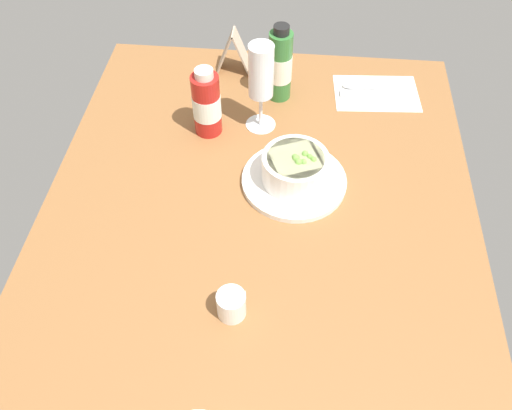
{
  "coord_description": "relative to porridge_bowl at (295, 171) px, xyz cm",
  "views": [
    {
      "loc": [
        -61.91,
        -5.6,
        78.88
      ],
      "look_at": [
        -1.02,
        0.16,
        5.74
      ],
      "focal_mm": 37.2,
      "sensor_mm": 36.0,
      "label": 1
    }
  ],
  "objects": [
    {
      "name": "creamer_jug",
      "position": [
        -30.03,
        8.77,
        -0.72
      ],
      "size": [
        4.79,
        5.7,
        5.72
      ],
      "color": "white",
      "rests_on": "ground_plane"
    },
    {
      "name": "sauce_bottle_green",
      "position": [
        27.34,
        4.88,
        5.0
      ],
      "size": [
        5.41,
        5.41,
        18.18
      ],
      "color": "#337233",
      "rests_on": "ground_plane"
    },
    {
      "name": "sauce_bottle_red",
      "position": [
        13.97,
        19.41,
        3.84
      ],
      "size": [
        6.03,
        6.03,
        15.78
      ],
      "color": "#B21E19",
      "rests_on": "ground_plane"
    },
    {
      "name": "menu_card",
      "position": [
        36.27,
        16.45,
        1.91
      ],
      "size": [
        5.03,
        8.43,
        10.73
      ],
      "color": "tan",
      "rests_on": "ground_plane"
    },
    {
      "name": "ground_plane",
      "position": [
        -10.31,
        6.43,
        -4.89
      ],
      "size": [
        110.0,
        84.0,
        3.0
      ],
      "primitive_type": "cube",
      "color": "brown"
    },
    {
      "name": "wine_glass",
      "position": [
        16.76,
        8.22,
        9.79
      ],
      "size": [
        6.6,
        6.6,
        20.12
      ],
      "color": "white",
      "rests_on": "ground_plane"
    },
    {
      "name": "porridge_bowl",
      "position": [
        0.0,
        0.0,
        0.0
      ],
      "size": [
        20.98,
        20.98,
        7.98
      ],
      "color": "white",
      "rests_on": "ground_plane"
    },
    {
      "name": "cutlery_setting",
      "position": [
        30.32,
        -17.55,
        -3.14
      ],
      "size": [
        14.64,
        20.4,
        0.9
      ],
      "color": "white",
      "rests_on": "ground_plane"
    }
  ]
}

